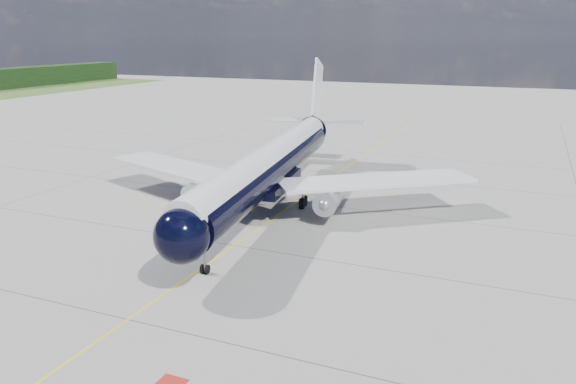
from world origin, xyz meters
TOP-DOWN VIEW (x-y plane):
  - ground at (0.00, 30.00)m, footprint 320.00×320.00m
  - taxiway_centerline at (0.00, 25.00)m, footprint 0.16×160.00m
  - red_marking at (6.80, -10.00)m, footprint 1.60×1.60m
  - main_airliner at (-1.99, 22.77)m, footprint 43.28×53.12m

SIDE VIEW (x-z plane):
  - ground at x=0.00m, z-range 0.00..0.00m
  - taxiway_centerline at x=0.00m, z-range 0.00..0.01m
  - red_marking at x=6.80m, z-range 0.00..0.01m
  - main_airliner at x=-1.99m, z-range -2.92..12.46m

